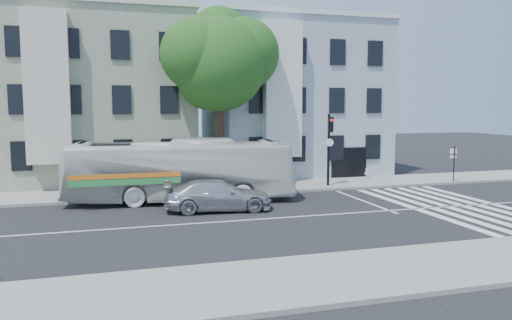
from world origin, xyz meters
name	(u,v)px	position (x,y,z in m)	size (l,w,h in m)	color
ground	(261,219)	(0.00, 0.00, 0.00)	(120.00, 120.00, 0.00)	black
sidewalk_far	(222,189)	(0.00, 8.00, 0.07)	(80.00, 4.00, 0.15)	gray
sidewalk_near	(340,276)	(0.00, -8.00, 0.07)	(80.00, 4.00, 0.15)	gray
building_left	(98,99)	(-7.00, 15.00, 5.50)	(12.00, 10.00, 11.00)	gray
building_right	(291,100)	(7.00, 15.00, 5.50)	(12.00, 10.00, 11.00)	#919DAC
street_tree	(219,59)	(0.06, 8.74, 7.83)	(7.30, 5.90, 11.10)	#2D2116
bus	(181,170)	(-2.82, 5.20, 1.65)	(11.88, 2.78, 3.31)	silver
sedan	(218,195)	(-1.42, 2.36, 0.75)	(5.17, 2.10, 1.50)	silver
hedge	(159,190)	(-3.86, 6.30, 0.50)	(8.50, 0.84, 0.70)	#33611F
traffic_signal	(329,140)	(6.51, 6.95, 2.95)	(0.47, 0.54, 4.56)	black
fire_hydrant	(367,173)	(10.12, 8.69, 0.55)	(0.45, 0.29, 0.78)	#B0B0AB
far_sign_pole	(454,159)	(15.00, 6.26, 1.62)	(0.40, 0.23, 2.29)	black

